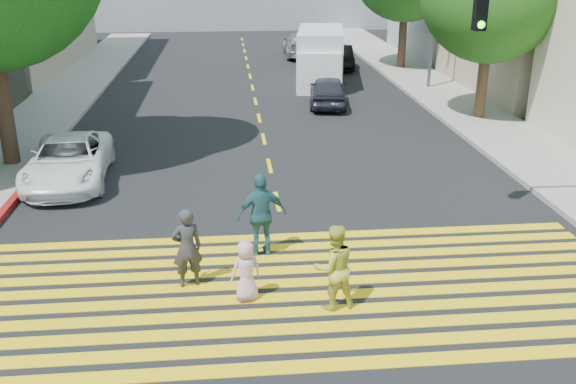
{
  "coord_description": "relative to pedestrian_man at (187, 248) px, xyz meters",
  "views": [
    {
      "loc": [
        -1.22,
        -9.72,
        6.24
      ],
      "look_at": [
        0.0,
        3.0,
        1.4
      ],
      "focal_mm": 40.0,
      "sensor_mm": 36.0,
      "label": 1
    }
  ],
  "objects": [
    {
      "name": "pedestrian_child",
      "position": [
        1.12,
        -0.66,
        -0.21
      ],
      "size": [
        0.69,
        0.56,
        1.21
      ],
      "primitive_type": "imported",
      "rotation": [
        0.0,
        0.0,
        3.49
      ],
      "color": "#E6A7D3",
      "rests_on": "ground"
    },
    {
      "name": "curb_red",
      "position": [
        -4.8,
        4.34,
        -0.74
      ],
      "size": [
        0.2,
        8.0,
        0.16
      ],
      "primitive_type": "cube",
      "color": "maroon",
      "rests_on": "ground"
    },
    {
      "name": "crosswalk",
      "position": [
        2.1,
        -0.39,
        -0.81
      ],
      "size": [
        13.4,
        5.3,
        0.01
      ],
      "color": "yellow",
      "rests_on": "ground"
    },
    {
      "name": "dark_car_parked",
      "position": [
        7.19,
        24.11,
        -0.19
      ],
      "size": [
        1.66,
        3.9,
        1.25
      ],
      "primitive_type": "imported",
      "rotation": [
        0.0,
        0.0,
        -0.09
      ],
      "color": "black",
      "rests_on": "ground"
    },
    {
      "name": "white_van",
      "position": [
        5.44,
        19.75,
        0.44
      ],
      "size": [
        2.91,
        5.86,
        2.65
      ],
      "rotation": [
        0.0,
        0.0,
        -0.15
      ],
      "color": "silver",
      "rests_on": "ground"
    },
    {
      "name": "pedestrian_man",
      "position": [
        0.0,
        0.0,
        0.0
      ],
      "size": [
        0.68,
        0.53,
        1.64
      ],
      "primitive_type": "imported",
      "rotation": [
        0.0,
        0.0,
        3.4
      ],
      "color": "#303033",
      "rests_on": "ground"
    },
    {
      "name": "lane_line",
      "position": [
        2.1,
        20.84,
        -0.81
      ],
      "size": [
        0.12,
        34.4,
        0.01
      ],
      "color": "yellow",
      "rests_on": "ground"
    },
    {
      "name": "sidewalk_right",
      "position": [
        10.6,
        13.34,
        -0.74
      ],
      "size": [
        3.0,
        60.0,
        0.15
      ],
      "primitive_type": "cube",
      "color": "gray",
      "rests_on": "ground"
    },
    {
      "name": "silver_car",
      "position": [
        5.48,
        28.64,
        -0.1
      ],
      "size": [
        2.15,
        4.99,
        1.43
      ],
      "primitive_type": "imported",
      "rotation": [
        0.0,
        0.0,
        3.11
      ],
      "color": "gray",
      "rests_on": "ground"
    },
    {
      "name": "sidewalk_left",
      "position": [
        -6.4,
        20.34,
        -0.74
      ],
      "size": [
        3.0,
        40.0,
        0.15
      ],
      "primitive_type": "cube",
      "color": "gray",
      "rests_on": "ground"
    },
    {
      "name": "pedestrian_extra",
      "position": [
        1.53,
        1.27,
        0.11
      ],
      "size": [
        1.15,
        0.66,
        1.85
      ],
      "primitive_type": "imported",
      "rotation": [
        0.0,
        0.0,
        3.34
      ],
      "color": "#285E6E",
      "rests_on": "ground"
    },
    {
      "name": "pedestrian_woman",
      "position": [
        2.71,
        -1.09,
        0.01
      ],
      "size": [
        0.91,
        0.78,
        1.65
      ],
      "primitive_type": "imported",
      "rotation": [
        0.0,
        0.0,
        3.35
      ],
      "color": "gold",
      "rests_on": "ground"
    },
    {
      "name": "ground",
      "position": [
        2.1,
        -1.66,
        -0.82
      ],
      "size": [
        120.0,
        120.0,
        0.0
      ],
      "primitive_type": "plane",
      "color": "black"
    },
    {
      "name": "white_sedan",
      "position": [
        -3.67,
        6.43,
        -0.18
      ],
      "size": [
        2.41,
        4.75,
        1.29
      ],
      "primitive_type": "imported",
      "rotation": [
        0.0,
        0.0,
        0.06
      ],
      "color": "white",
      "rests_on": "ground"
    },
    {
      "name": "dark_car_near",
      "position": [
        5.13,
        15.17,
        -0.17
      ],
      "size": [
        2.01,
        3.95,
        1.29
      ],
      "primitive_type": "imported",
      "rotation": [
        0.0,
        0.0,
        3.01
      ],
      "color": "#22242D",
      "rests_on": "ground"
    }
  ]
}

